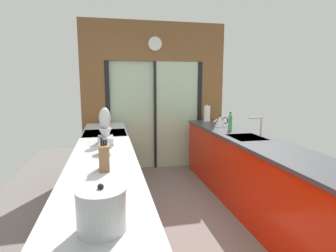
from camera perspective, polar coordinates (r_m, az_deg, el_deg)
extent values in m
cube|color=slate|center=(3.69, 2.25, -17.05)|extent=(5.04, 7.60, 0.02)
cube|color=brown|center=(5.13, -2.85, 17.32)|extent=(2.64, 0.08, 0.70)
cube|color=#B2D1AD|center=(5.08, -7.45, 2.06)|extent=(0.80, 0.02, 2.00)
cube|color=#B2D1AD|center=(5.18, 1.89, 2.27)|extent=(0.80, 0.02, 2.00)
cube|color=black|center=(5.04, -12.42, 1.87)|extent=(0.08, 0.10, 2.00)
cube|color=black|center=(5.32, 6.44, 2.40)|extent=(0.08, 0.10, 2.00)
cube|color=black|center=(5.11, -2.73, 2.17)|extent=(0.04, 0.10, 2.00)
cube|color=brown|center=(5.05, -15.25, 1.77)|extent=(0.42, 0.08, 2.00)
cube|color=brown|center=(5.41, 8.95, 2.45)|extent=(0.42, 0.08, 2.00)
cylinder|color=white|center=(5.06, -2.73, 16.86)|extent=(0.23, 0.03, 0.23)
torus|color=beige|center=(5.06, -2.73, 16.86)|extent=(0.25, 0.02, 0.25)
cube|color=red|center=(2.57, -13.15, -18.44)|extent=(0.58, 2.55, 0.88)
cube|color=red|center=(4.63, -12.80, -5.84)|extent=(0.58, 0.65, 0.88)
cube|color=#BCBCC1|center=(3.00, -13.31, -5.01)|extent=(0.62, 3.80, 0.04)
cube|color=red|center=(3.59, 18.00, -10.50)|extent=(0.58, 3.80, 0.88)
cube|color=#3D3D42|center=(3.47, 18.38, -3.31)|extent=(0.62, 3.80, 0.04)
cube|color=#B7BABC|center=(3.67, 16.13, -2.61)|extent=(0.40, 0.48, 0.05)
cylinder|color=#B7BABC|center=(3.74, 18.93, -0.13)|extent=(0.02, 0.02, 0.26)
cylinder|color=#B7BABC|center=(3.68, 17.83, 1.65)|extent=(0.18, 0.02, 0.02)
cube|color=#B7BABC|center=(4.03, -12.86, -8.10)|extent=(0.58, 0.60, 0.88)
cube|color=black|center=(4.03, -8.65, -7.40)|extent=(0.01, 0.48, 0.28)
cube|color=black|center=(3.92, -13.10, -1.60)|extent=(0.58, 0.60, 0.03)
cylinder|color=#B7BABC|center=(3.77, -8.51, -3.51)|extent=(0.02, 0.04, 0.04)
cylinder|color=#B7BABC|center=(3.95, -8.69, -2.94)|extent=(0.02, 0.04, 0.04)
cylinder|color=#B7BABC|center=(4.13, -8.85, -2.43)|extent=(0.02, 0.04, 0.04)
cylinder|color=#514C47|center=(2.77, -12.99, -5.64)|extent=(0.08, 0.08, 0.01)
cone|color=#514C47|center=(2.76, -13.02, -4.78)|extent=(0.18, 0.18, 0.08)
cube|color=brown|center=(2.25, -13.21, -6.49)|extent=(0.08, 0.14, 0.20)
cylinder|color=black|center=(2.22, -13.79, -3.33)|extent=(0.02, 0.02, 0.07)
cylinder|color=black|center=(2.22, -13.32, -3.49)|extent=(0.02, 0.02, 0.06)
cylinder|color=black|center=(2.22, -12.86, -3.51)|extent=(0.02, 0.02, 0.05)
cube|color=#B7BABC|center=(3.21, -12.93, -2.95)|extent=(0.17, 0.26, 0.08)
cube|color=#B7BABC|center=(3.28, -13.00, -0.20)|extent=(0.10, 0.08, 0.20)
ellipsoid|color=#B7BABC|center=(3.16, -13.10, 1.63)|extent=(0.13, 0.12, 0.24)
cone|color=#B7BABC|center=(3.17, -12.99, -1.64)|extent=(0.15, 0.15, 0.13)
cylinder|color=#B7BABC|center=(1.39, -13.75, -16.86)|extent=(0.23, 0.23, 0.20)
cylinder|color=#B7BABC|center=(1.35, -13.92, -12.88)|extent=(0.24, 0.24, 0.01)
sphere|color=black|center=(1.34, -13.95, -12.25)|extent=(0.03, 0.03, 0.03)
cone|color=#B7BABC|center=(4.43, 10.84, 0.99)|extent=(0.18, 0.18, 0.17)
sphere|color=black|center=(4.42, 10.88, 2.22)|extent=(0.03, 0.03, 0.03)
cylinder|color=#B7BABC|center=(4.40, 9.87, 1.07)|extent=(0.08, 0.02, 0.07)
torus|color=black|center=(4.46, 11.86, 1.13)|extent=(0.11, 0.01, 0.11)
cylinder|color=#339E56|center=(4.09, 12.89, 0.62)|extent=(0.06, 0.06, 0.22)
cylinder|color=#339E56|center=(4.07, 12.95, 2.43)|extent=(0.03, 0.03, 0.04)
cylinder|color=black|center=(4.07, 12.97, 2.78)|extent=(0.03, 0.03, 0.01)
cylinder|color=#B7BABC|center=(4.99, 8.14, 1.06)|extent=(0.13, 0.13, 0.01)
cylinder|color=white|center=(4.97, 8.17, 2.67)|extent=(0.11, 0.11, 0.27)
sphere|color=#B7BABC|center=(4.96, 8.21, 4.39)|extent=(0.03, 0.03, 0.03)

